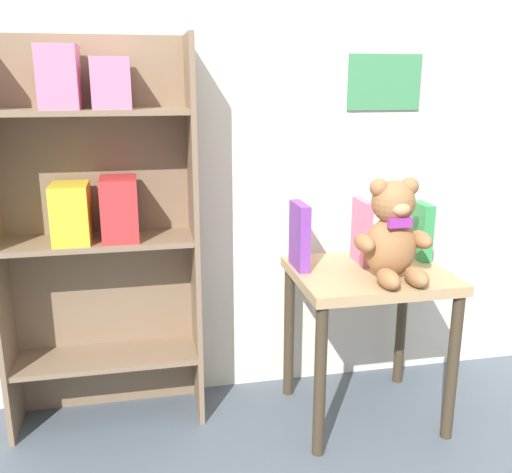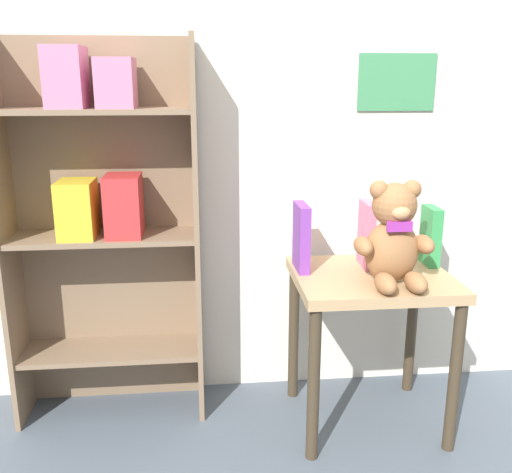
% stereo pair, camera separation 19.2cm
% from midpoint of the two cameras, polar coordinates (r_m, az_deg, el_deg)
% --- Properties ---
extents(wall_back, '(4.80, 0.07, 2.50)m').
position_cam_midpoint_polar(wall_back, '(2.19, 9.19, 16.30)').
color(wall_back, silver).
rests_on(wall_back, ground_plane).
extents(bookshelf_side, '(0.67, 0.24, 1.35)m').
position_cam_midpoint_polar(bookshelf_side, '(2.04, -12.48, 2.60)').
color(bookshelf_side, '#7F664C').
rests_on(bookshelf_side, ground_plane).
extents(display_table, '(0.53, 0.45, 0.57)m').
position_cam_midpoint_polar(display_table, '(2.04, 14.07, -6.29)').
color(display_table, tan).
rests_on(display_table, ground_plane).
extents(teddy_bear, '(0.26, 0.24, 0.34)m').
position_cam_midpoint_polar(teddy_bear, '(1.90, 16.46, -0.15)').
color(teddy_bear, '#99663D').
rests_on(teddy_bear, display_table).
extents(book_standing_purple, '(0.04, 0.15, 0.23)m').
position_cam_midpoint_polar(book_standing_purple, '(1.98, 7.34, -0.10)').
color(book_standing_purple, purple).
rests_on(book_standing_purple, display_table).
extents(book_standing_pink, '(0.03, 0.14, 0.23)m').
position_cam_midpoint_polar(book_standing_pink, '(2.06, 13.63, 0.18)').
color(book_standing_pink, '#D17093').
rests_on(book_standing_pink, display_table).
extents(book_standing_green, '(0.04, 0.12, 0.21)m').
position_cam_midpoint_polar(book_standing_green, '(2.15, 19.54, 0.03)').
color(book_standing_green, '#33934C').
rests_on(book_standing_green, display_table).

